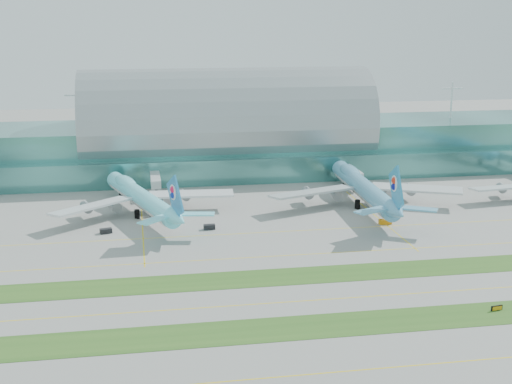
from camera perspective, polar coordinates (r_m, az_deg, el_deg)
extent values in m
plane|color=gray|center=(180.33, 2.97, -6.98)|extent=(700.00, 700.00, 0.00)
cube|color=#3D7A75|center=(301.47, -2.41, 3.61)|extent=(340.00, 42.00, 20.00)
cube|color=#3D7A75|center=(279.14, -1.76, 1.72)|extent=(340.00, 8.00, 10.00)
ellipsoid|color=#9EA5A8|center=(299.81, -2.43, 5.49)|extent=(340.00, 46.20, 16.17)
cylinder|color=white|center=(298.72, -2.44, 7.00)|extent=(0.80, 0.80, 16.00)
cube|color=#B2B7B7|center=(265.85, -8.07, 1.06)|extent=(3.50, 22.00, 3.00)
cylinder|color=black|center=(256.95, -7.97, -0.19)|extent=(1.00, 1.00, 4.00)
cube|color=#B2B7B7|center=(277.97, 7.58, 1.65)|extent=(3.50, 22.00, 3.00)
cylinder|color=black|center=(269.46, 8.18, 0.47)|extent=(1.00, 1.00, 4.00)
cube|color=#2D591E|center=(155.27, 5.25, -10.62)|extent=(420.00, 12.00, 0.08)
cube|color=#2D591E|center=(182.14, 2.83, -6.75)|extent=(420.00, 12.00, 0.08)
cube|color=yellow|center=(138.10, 7.44, -14.01)|extent=(420.00, 0.35, 0.01)
cube|color=yellow|center=(167.69, 4.02, -8.67)|extent=(420.00, 0.35, 0.01)
cube|color=yellow|center=(196.85, 1.82, -5.13)|extent=(420.00, 0.35, 0.01)
cube|color=yellow|center=(217.36, 0.67, -3.25)|extent=(420.00, 0.35, 0.01)
cylinder|color=#71EAF9|center=(238.21, -9.18, -0.43)|extent=(23.75, 57.87, 5.89)
ellipsoid|color=#71EAF9|center=(253.11, -10.39, 0.76)|extent=(10.84, 18.76, 4.20)
cone|color=#71EAF9|center=(267.72, -11.36, 1.08)|extent=(7.07, 6.34, 5.89)
cone|color=#71EAF9|center=(207.68, -6.24, -2.17)|extent=(7.96, 9.86, 5.60)
cube|color=white|center=(231.93, -13.02, -1.11)|extent=(26.45, 23.79, 1.16)
cylinder|color=gray|center=(238.28, -12.33, -1.17)|extent=(4.68, 5.97, 3.23)
cube|color=white|center=(242.31, -5.20, -0.15)|extent=(28.95, 9.16, 1.16)
cylinder|color=gray|center=(245.91, -6.57, -0.45)|extent=(4.68, 5.97, 3.23)
cube|color=#2A81BF|center=(207.81, -6.48, -0.45)|extent=(4.39, 12.06, 13.70)
cylinder|color=white|center=(208.32, -6.58, -0.02)|extent=(2.22, 4.60, 4.56)
cylinder|color=black|center=(260.01, -10.72, -0.27)|extent=(1.71, 1.71, 2.85)
cylinder|color=black|center=(235.00, -9.50, -1.75)|extent=(1.71, 1.71, 2.85)
cylinder|color=black|center=(236.74, -8.19, -1.58)|extent=(1.71, 1.71, 2.85)
cylinder|color=#5AA2C6|center=(249.14, 8.58, 0.34)|extent=(8.40, 63.85, 6.37)
ellipsoid|color=#5AA2C6|center=(265.44, 7.52, 1.62)|extent=(6.66, 19.54, 4.54)
cone|color=#5AA2C6|center=(281.36, 6.63, 1.99)|extent=(6.53, 5.34, 6.37)
cone|color=#5AA2C6|center=(215.74, 11.25, -1.59)|extent=(6.34, 9.43, 6.05)
cube|color=silver|center=(242.77, 4.52, 0.00)|extent=(31.59, 17.89, 1.25)
cylinder|color=#919499|center=(249.55, 5.28, -0.14)|extent=(3.67, 5.76, 3.49)
cube|color=silver|center=(253.15, 12.72, 0.28)|extent=(31.31, 19.52, 1.25)
cylinder|color=#919499|center=(257.16, 11.31, 0.07)|extent=(3.67, 5.76, 3.49)
cube|color=#2C8EC5|center=(215.99, 11.16, 0.21)|extent=(1.05, 13.51, 14.81)
cylinder|color=white|center=(216.58, 11.09, 0.67)|extent=(1.08, 4.96, 4.93)
cylinder|color=black|center=(272.87, 7.13, 0.58)|extent=(1.85, 1.85, 3.08)
cylinder|color=black|center=(245.64, 8.12, -0.97)|extent=(1.85, 1.85, 3.08)
cylinder|color=black|center=(247.38, 9.49, -0.92)|extent=(1.85, 1.85, 3.08)
cube|color=silver|center=(267.37, 19.36, 0.36)|extent=(27.07, 9.76, 1.08)
cube|color=black|center=(221.15, -11.92, -3.06)|extent=(3.88, 2.67, 1.44)
cube|color=black|center=(220.74, -3.75, -2.80)|extent=(3.51, 1.86, 1.51)
cube|color=orange|center=(229.29, 10.30, -2.35)|extent=(4.01, 1.83, 1.55)
cube|color=black|center=(234.96, 10.82, -1.97)|extent=(3.60, 2.30, 1.59)
cube|color=black|center=(170.65, 18.70, -8.78)|extent=(2.92, 0.74, 1.23)
cube|color=orange|center=(170.51, 18.74, -8.81)|extent=(2.44, 0.44, 0.90)
cylinder|color=black|center=(170.20, 18.42, -8.95)|extent=(0.13, 0.13, 0.56)
cylinder|color=black|center=(171.37, 18.96, -8.83)|extent=(0.13, 0.13, 0.56)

